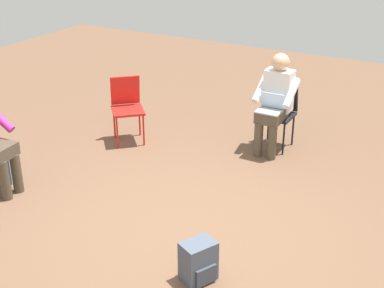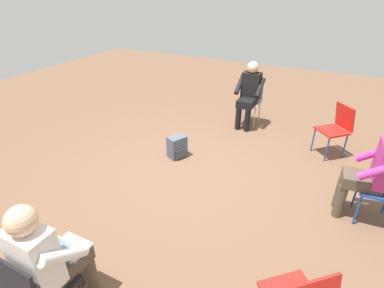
% 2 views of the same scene
% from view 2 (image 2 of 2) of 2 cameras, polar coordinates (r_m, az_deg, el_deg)
% --- Properties ---
extents(ground_plane, '(14.18, 14.18, 0.00)m').
position_cam_2_polar(ground_plane, '(4.42, -0.52, -6.36)').
color(ground_plane, brown).
extents(chair_northeast, '(0.59, 0.58, 0.85)m').
position_cam_2_polar(chair_northeast, '(5.30, 25.79, 2.99)').
color(chair_northeast, red).
rests_on(chair_northeast, ground).
extents(chair_north, '(0.40, 0.44, 0.85)m').
position_cam_2_polar(chair_north, '(6.07, 11.17, 8.48)').
color(chair_north, '#B7B7BC').
rests_on(chair_north, ground).
extents(person_with_laptop, '(0.49, 0.52, 1.24)m').
position_cam_2_polar(person_with_laptop, '(2.69, -25.73, -18.60)').
color(person_with_laptop, '#4C4233').
rests_on(person_with_laptop, ground).
extents(person_in_magenta, '(0.54, 0.52, 1.24)m').
position_cam_2_polar(person_in_magenta, '(3.93, 31.57, -4.10)').
color(person_in_magenta, '#4C4233').
rests_on(person_in_magenta, ground).
extents(person_in_black, '(0.49, 0.52, 1.24)m').
position_cam_2_polar(person_in_black, '(5.85, 10.86, 9.81)').
color(person_in_black, black).
rests_on(person_in_black, ground).
extents(backpack_near_laptop_user, '(0.31, 0.34, 0.36)m').
position_cam_2_polar(backpack_near_laptop_user, '(4.86, -2.86, -0.74)').
color(backpack_near_laptop_user, '#475160').
rests_on(backpack_near_laptop_user, ground).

